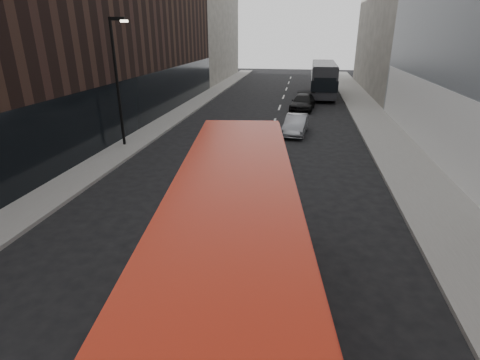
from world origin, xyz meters
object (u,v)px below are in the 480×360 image
at_px(street_lamp, 118,75).
at_px(car_c, 303,103).
at_px(grey_bus, 323,78).
at_px(car_a, 267,155).
at_px(red_bus, 234,263).
at_px(car_b, 296,125).

height_order(street_lamp, car_c, street_lamp).
bearing_deg(grey_bus, car_a, -97.79).
xyz_separation_m(street_lamp, grey_bus, (12.24, 21.26, -2.35)).
height_order(red_bus, car_a, red_bus).
height_order(car_b, car_c, car_c).
bearing_deg(grey_bus, car_c, -102.82).
relative_size(grey_bus, car_c, 2.31).
bearing_deg(car_a, car_c, 77.49).
distance_m(car_a, car_c, 15.68).
distance_m(red_bus, car_c, 27.21).
distance_m(car_b, car_c, 8.41).
relative_size(car_b, car_c, 0.85).
bearing_deg(street_lamp, grey_bus, 60.08).
relative_size(red_bus, car_b, 2.58).
bearing_deg(red_bus, car_b, 80.28).
xyz_separation_m(red_bus, car_b, (0.74, 18.74, -1.57)).
bearing_deg(car_c, car_a, -88.87).
bearing_deg(street_lamp, red_bus, -56.82).
distance_m(grey_bus, car_b, 16.77).
distance_m(street_lamp, car_b, 11.53).
height_order(street_lamp, grey_bus, street_lamp).
bearing_deg(car_c, street_lamp, -121.29).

